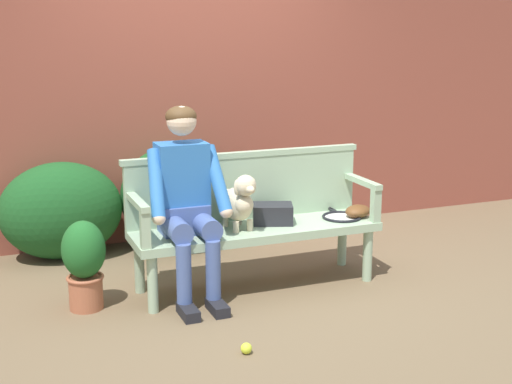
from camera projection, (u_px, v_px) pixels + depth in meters
The scene contains 15 objects.
ground_plane at pixel (256, 286), 5.16m from camera, with size 40.00×40.00×0.00m, color brown.
brick_garden_fence at pixel (191, 117), 6.32m from camera, with size 8.00×0.30×2.08m, color brown.
hedge_bush_mid_left at pixel (61, 211), 5.70m from camera, with size 0.97×0.64×0.78m, color #194C1E.
hedge_bush_mid_right at pixel (176, 196), 6.04m from camera, with size 0.93×0.90×0.85m, color #194C1E.
garden_bench at pixel (256, 234), 5.07m from camera, with size 1.77×0.51×0.45m.
bench_backrest at pixel (245, 185), 5.20m from camera, with size 1.81×0.06×0.50m.
bench_armrest_left_end at pixel (140, 213), 4.62m from camera, with size 0.06×0.51×0.28m.
bench_armrest_right_end at pixel (367, 191), 5.23m from camera, with size 0.06×0.51×0.28m.
person_seated at pixel (186, 196), 4.79m from camera, with size 0.56×0.65×1.32m.
dog_on_bench at pixel (239, 201), 4.92m from camera, with size 0.22×0.41×0.41m.
tennis_racket at pixel (340, 216), 5.29m from camera, with size 0.32×0.57×0.03m.
baseball_glove at pixel (358, 211), 5.29m from camera, with size 0.22×0.17×0.09m, color brown.
sports_bag at pixel (273, 214), 5.12m from camera, with size 0.28×0.20×0.14m, color #232328.
tennis_ball at pixel (246, 348), 4.09m from camera, with size 0.07×0.07×0.07m, color #CCDB33.
potted_plant at pixel (84, 261), 4.68m from camera, with size 0.29×0.29×0.60m.
Camera 1 is at (-1.80, -4.51, 1.85)m, focal length 50.09 mm.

